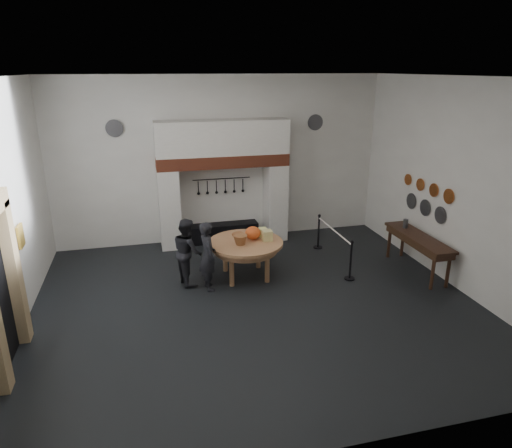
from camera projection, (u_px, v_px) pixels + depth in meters
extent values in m
cube|color=black|center=(256.00, 303.00, 9.53)|extent=(9.00, 8.00, 0.02)
cube|color=silver|center=(256.00, 77.00, 8.06)|extent=(9.00, 8.00, 0.02)
cube|color=white|center=(221.00, 160.00, 12.47)|extent=(9.00, 0.02, 4.50)
cube|color=white|center=(342.00, 293.00, 5.13)|extent=(9.00, 0.02, 4.50)
cube|color=white|center=(0.00, 216.00, 7.77)|extent=(0.02, 8.00, 4.50)
cube|color=white|center=(458.00, 185.00, 9.83)|extent=(0.02, 8.00, 4.50)
cube|color=silver|center=(170.00, 209.00, 12.19)|extent=(0.55, 0.70, 2.15)
cube|color=silver|center=(275.00, 201.00, 12.87)|extent=(0.55, 0.70, 2.15)
cube|color=#9E442B|center=(223.00, 160.00, 12.13)|extent=(3.50, 0.72, 0.32)
cube|color=silver|center=(222.00, 137.00, 11.93)|extent=(3.50, 0.70, 0.90)
cube|color=black|center=(224.00, 232.00, 12.86)|extent=(1.90, 0.45, 0.50)
cylinder|color=black|center=(222.00, 179.00, 12.56)|extent=(1.60, 0.02, 0.02)
cube|color=tan|center=(13.00, 274.00, 7.83)|extent=(0.22, 0.30, 2.60)
cube|color=gold|center=(21.00, 236.00, 8.72)|extent=(0.05, 0.34, 0.44)
cylinder|color=tan|center=(245.00, 243.00, 10.46)|extent=(1.85, 1.85, 0.07)
ellipsoid|color=orange|center=(253.00, 233.00, 10.54)|extent=(0.36, 0.36, 0.31)
cube|color=#DBD282|center=(267.00, 235.00, 10.48)|extent=(0.22, 0.22, 0.24)
cube|color=#F5F592|center=(263.00, 232.00, 10.76)|extent=(0.18, 0.18, 0.20)
cone|color=#9F5F3A|center=(240.00, 240.00, 10.24)|extent=(0.34, 0.34, 0.22)
ellipsoid|color=#975D35|center=(238.00, 234.00, 10.73)|extent=(0.31, 0.18, 0.13)
imported|color=black|center=(208.00, 256.00, 9.90)|extent=(0.45, 0.61, 1.56)
imported|color=black|center=(188.00, 251.00, 10.18)|extent=(0.74, 0.86, 1.53)
cube|color=#392314|center=(419.00, 237.00, 10.73)|extent=(0.55, 2.20, 0.06)
cylinder|color=#54555A|center=(405.00, 224.00, 11.23)|extent=(0.12, 0.12, 0.22)
cylinder|color=#C6662D|center=(449.00, 196.00, 10.10)|extent=(0.03, 0.34, 0.34)
cylinder|color=#C6662D|center=(434.00, 190.00, 10.60)|extent=(0.03, 0.32, 0.32)
cylinder|color=#C6662D|center=(420.00, 185.00, 11.11)|extent=(0.03, 0.30, 0.30)
cylinder|color=#C6662D|center=(408.00, 180.00, 11.61)|extent=(0.03, 0.28, 0.28)
cylinder|color=#4C4C51|center=(440.00, 215.00, 10.45)|extent=(0.03, 0.40, 0.40)
cylinder|color=#4C4C51|center=(425.00, 208.00, 11.00)|extent=(0.03, 0.40, 0.40)
cylinder|color=#4C4C51|center=(411.00, 201.00, 11.55)|extent=(0.03, 0.40, 0.40)
cylinder|color=#4C4C51|center=(114.00, 128.00, 11.50)|extent=(0.44, 0.03, 0.44)
cylinder|color=#4C4C51|center=(315.00, 122.00, 12.74)|extent=(0.44, 0.03, 0.44)
cylinder|color=black|center=(351.00, 261.00, 10.44)|extent=(0.05, 0.05, 0.90)
cylinder|color=black|center=(319.00, 232.00, 12.28)|extent=(0.05, 0.05, 0.90)
cylinder|color=white|center=(334.00, 230.00, 11.23)|extent=(0.04, 2.00, 0.04)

